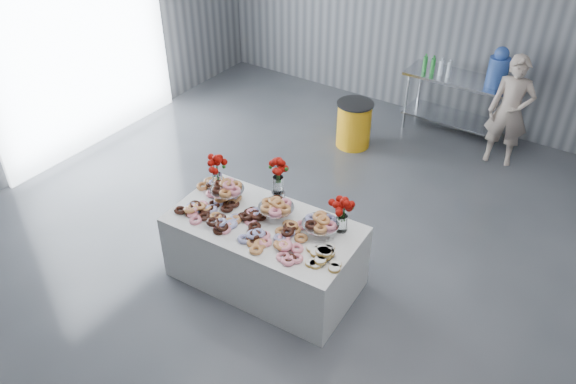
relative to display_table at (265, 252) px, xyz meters
The scene contains 16 objects.
ground 0.42m from the display_table, ahead, with size 9.00×9.00×0.00m, color #393C41.
room_walls 2.27m from the display_table, 137.92° to the left, with size 8.04×9.04×4.02m.
display_table is the anchor object (origin of this frame).
prep_table 4.14m from the display_table, 83.32° to the left, with size 1.50×0.60×0.90m.
donut_mounds 0.42m from the display_table, 90.00° to the right, with size 1.80×0.80×0.09m, color #BA8144, non-canonical shape.
cake_stand_left 0.77m from the display_table, 167.48° to the left, with size 0.36×0.36×0.17m.
cake_stand_mid 0.54m from the display_table, 74.30° to the left, with size 0.36×0.36×0.17m.
cake_stand_right 0.77m from the display_table, 17.99° to the left, with size 0.36×0.36×0.17m.
danish_pile 0.88m from the display_table, ahead, with size 0.48×0.48×0.11m, color silver, non-canonical shape.
bouquet_left 1.04m from the display_table, 164.30° to the left, with size 0.26×0.26×0.42m.
bouquet_right 1.02m from the display_table, 25.93° to the left, with size 0.26×0.26×0.42m.
bouquet_center 0.83m from the display_table, 100.86° to the left, with size 0.26×0.26×0.57m.
water_jug 4.29m from the display_table, 76.56° to the left, with size 0.28×0.28×0.55m.
drink_bottles 4.06m from the display_table, 87.70° to the left, with size 0.54×0.08×0.27m, color #268C33, non-canonical shape.
person 3.97m from the display_table, 70.26° to the left, with size 0.56×0.37×1.53m, color #CC8C93.
trash_barrel 3.01m from the display_table, 100.77° to the left, with size 0.52×0.52×0.67m.
Camera 1 is at (2.41, -3.45, 4.23)m, focal length 35.00 mm.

